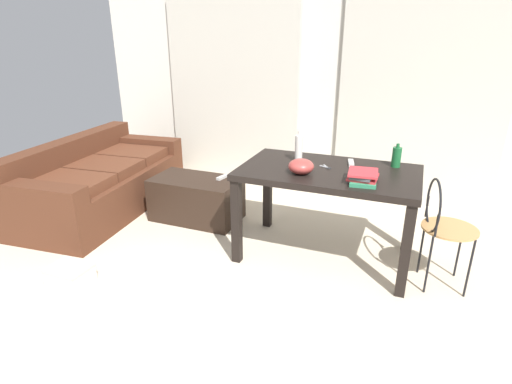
{
  "coord_description": "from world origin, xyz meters",
  "views": [
    {
      "loc": [
        1.05,
        -1.25,
        1.75
      ],
      "look_at": [
        -0.22,
        1.91,
        0.42
      ],
      "focal_mm": 28.62,
      "sensor_mm": 36.0,
      "label": 1
    }
  ],
  "objects_px": {
    "coffee_table": "(197,199)",
    "shoebox": "(70,275)",
    "tv_remote_primary": "(222,177)",
    "bottle_near": "(299,148)",
    "bottle_far": "(396,157)",
    "tv_remote_on_table": "(351,163)",
    "bowl": "(301,166)",
    "craft_table": "(328,182)",
    "couch": "(99,182)",
    "wire_chair": "(442,220)",
    "book_stack": "(363,177)",
    "scissors": "(327,167)"
  },
  "relations": [
    {
      "from": "coffee_table",
      "to": "shoebox",
      "type": "relative_size",
      "value": 2.9
    },
    {
      "from": "coffee_table",
      "to": "tv_remote_primary",
      "type": "relative_size",
      "value": 6.03
    },
    {
      "from": "coffee_table",
      "to": "bottle_near",
      "type": "bearing_deg",
      "value": -6.84
    },
    {
      "from": "bottle_far",
      "to": "tv_remote_on_table",
      "type": "relative_size",
      "value": 1.19
    },
    {
      "from": "bottle_near",
      "to": "bottle_far",
      "type": "height_order",
      "value": "bottle_near"
    },
    {
      "from": "bowl",
      "to": "craft_table",
      "type": "bearing_deg",
      "value": 43.91
    },
    {
      "from": "couch",
      "to": "shoebox",
      "type": "distance_m",
      "value": 1.46
    },
    {
      "from": "bottle_near",
      "to": "tv_remote_on_table",
      "type": "height_order",
      "value": "bottle_near"
    },
    {
      "from": "bottle_far",
      "to": "bowl",
      "type": "distance_m",
      "value": 0.79
    },
    {
      "from": "bottle_far",
      "to": "wire_chair",
      "type": "bearing_deg",
      "value": -45.9
    },
    {
      "from": "tv_remote_on_table",
      "to": "book_stack",
      "type": "bearing_deg",
      "value": -82.26
    },
    {
      "from": "wire_chair",
      "to": "bowl",
      "type": "height_order",
      "value": "bowl"
    },
    {
      "from": "bottle_near",
      "to": "book_stack",
      "type": "bearing_deg",
      "value": -28.67
    },
    {
      "from": "coffee_table",
      "to": "bottle_near",
      "type": "relative_size",
      "value": 3.27
    },
    {
      "from": "craft_table",
      "to": "bottle_near",
      "type": "relative_size",
      "value": 5.26
    },
    {
      "from": "couch",
      "to": "wire_chair",
      "type": "relative_size",
      "value": 2.42
    },
    {
      "from": "wire_chair",
      "to": "craft_table",
      "type": "bearing_deg",
      "value": 172.42
    },
    {
      "from": "bottle_far",
      "to": "shoebox",
      "type": "height_order",
      "value": "bottle_far"
    },
    {
      "from": "coffee_table",
      "to": "bottle_far",
      "type": "bearing_deg",
      "value": 0.78
    },
    {
      "from": "bottle_far",
      "to": "tv_remote_on_table",
      "type": "distance_m",
      "value": 0.35
    },
    {
      "from": "couch",
      "to": "scissors",
      "type": "xyz_separation_m",
      "value": [
        2.39,
        -0.06,
        0.47
      ]
    },
    {
      "from": "couch",
      "to": "coffee_table",
      "type": "height_order",
      "value": "couch"
    },
    {
      "from": "craft_table",
      "to": "bowl",
      "type": "distance_m",
      "value": 0.29
    },
    {
      "from": "bowl",
      "to": "shoebox",
      "type": "xyz_separation_m",
      "value": [
        -1.47,
        -0.95,
        -0.74
      ]
    },
    {
      "from": "craft_table",
      "to": "scissors",
      "type": "relative_size",
      "value": 13.22
    },
    {
      "from": "coffee_table",
      "to": "bowl",
      "type": "xyz_separation_m",
      "value": [
        1.17,
        -0.41,
        0.6
      ]
    },
    {
      "from": "craft_table",
      "to": "book_stack",
      "type": "relative_size",
      "value": 4.98
    },
    {
      "from": "craft_table",
      "to": "scissors",
      "type": "distance_m",
      "value": 0.11
    },
    {
      "from": "wire_chair",
      "to": "bowl",
      "type": "distance_m",
      "value": 1.06
    },
    {
      "from": "tv_remote_on_table",
      "to": "couch",
      "type": "bearing_deg",
      "value": 169.71
    },
    {
      "from": "couch",
      "to": "wire_chair",
      "type": "xyz_separation_m",
      "value": [
        3.26,
        -0.21,
        0.22
      ]
    },
    {
      "from": "bottle_far",
      "to": "bowl",
      "type": "xyz_separation_m",
      "value": [
        -0.65,
        -0.44,
        -0.02
      ]
    },
    {
      "from": "bottle_near",
      "to": "bowl",
      "type": "height_order",
      "value": "bottle_near"
    },
    {
      "from": "tv_remote_primary",
      "to": "bottle_near",
      "type": "bearing_deg",
      "value": -4.0
    },
    {
      "from": "coffee_table",
      "to": "couch",
      "type": "bearing_deg",
      "value": -172.46
    },
    {
      "from": "coffee_table",
      "to": "wire_chair",
      "type": "height_order",
      "value": "wire_chair"
    },
    {
      "from": "couch",
      "to": "book_stack",
      "type": "height_order",
      "value": "book_stack"
    },
    {
      "from": "coffee_table",
      "to": "wire_chair",
      "type": "bearing_deg",
      "value": -9.22
    },
    {
      "from": "couch",
      "to": "book_stack",
      "type": "xyz_separation_m",
      "value": [
        2.7,
        -0.29,
        0.5
      ]
    },
    {
      "from": "bottle_near",
      "to": "scissors",
      "type": "xyz_separation_m",
      "value": [
        0.26,
        -0.07,
        -0.11
      ]
    },
    {
      "from": "bowl",
      "to": "book_stack",
      "type": "relative_size",
      "value": 0.7
    },
    {
      "from": "wire_chair",
      "to": "tv_remote_on_table",
      "type": "relative_size",
      "value": 5.17
    },
    {
      "from": "shoebox",
      "to": "tv_remote_primary",
      "type": "bearing_deg",
      "value": 69.82
    },
    {
      "from": "bottle_near",
      "to": "book_stack",
      "type": "distance_m",
      "value": 0.65
    },
    {
      "from": "bowl",
      "to": "shoebox",
      "type": "relative_size",
      "value": 0.66
    },
    {
      "from": "bottle_near",
      "to": "scissors",
      "type": "bearing_deg",
      "value": -16.03
    },
    {
      "from": "couch",
      "to": "bowl",
      "type": "relative_size",
      "value": 10.21
    },
    {
      "from": "bowl",
      "to": "tv_remote_on_table",
      "type": "relative_size",
      "value": 1.22
    },
    {
      "from": "craft_table",
      "to": "bottle_far",
      "type": "relative_size",
      "value": 7.29
    },
    {
      "from": "bottle_near",
      "to": "book_stack",
      "type": "xyz_separation_m",
      "value": [
        0.56,
        -0.31,
        -0.07
      ]
    }
  ]
}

